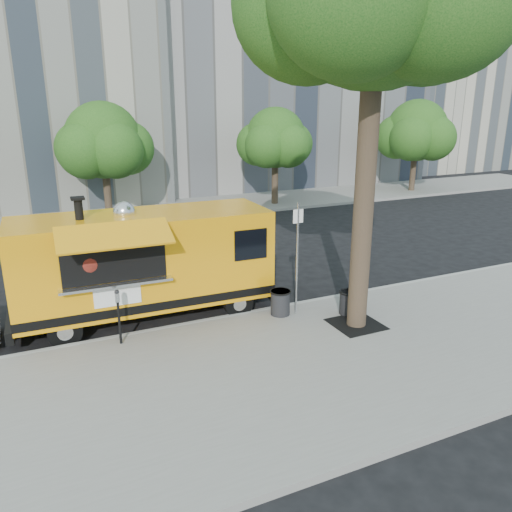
{
  "coord_description": "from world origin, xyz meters",
  "views": [
    {
      "loc": [
        -4.57,
        -12.23,
        5.51
      ],
      "look_at": [
        1.1,
        0.0,
        1.38
      ],
      "focal_mm": 35.0,
      "sensor_mm": 36.0,
      "label": 1
    }
  ],
  "objects_px": {
    "far_tree_b": "(103,141)",
    "far_tree_c": "(275,138)",
    "trash_bin_right": "(280,302)",
    "far_tree_d": "(417,131)",
    "parking_meter": "(118,310)",
    "sign_post": "(297,252)",
    "food_truck": "(144,262)",
    "trash_bin_left": "(349,302)"
  },
  "relations": [
    {
      "from": "far_tree_b",
      "to": "far_tree_c",
      "type": "relative_size",
      "value": 1.06
    },
    {
      "from": "far_tree_c",
      "to": "trash_bin_right",
      "type": "relative_size",
      "value": 7.87
    },
    {
      "from": "far_tree_d",
      "to": "parking_meter",
      "type": "distance_m",
      "value": 25.38
    },
    {
      "from": "far_tree_b",
      "to": "sign_post",
      "type": "distance_m",
      "value": 14.61
    },
    {
      "from": "food_truck",
      "to": "trash_bin_right",
      "type": "relative_size",
      "value": 10.34
    },
    {
      "from": "far_tree_d",
      "to": "trash_bin_right",
      "type": "bearing_deg",
      "value": -140.24
    },
    {
      "from": "trash_bin_left",
      "to": "food_truck",
      "type": "bearing_deg",
      "value": 154.43
    },
    {
      "from": "parking_meter",
      "to": "far_tree_d",
      "type": "bearing_deg",
      "value": 33.6
    },
    {
      "from": "sign_post",
      "to": "trash_bin_left",
      "type": "xyz_separation_m",
      "value": [
        1.26,
        -0.6,
        -1.36
      ]
    },
    {
      "from": "far_tree_b",
      "to": "parking_meter",
      "type": "distance_m",
      "value": 14.48
    },
    {
      "from": "far_tree_b",
      "to": "trash_bin_right",
      "type": "relative_size",
      "value": 8.31
    },
    {
      "from": "sign_post",
      "to": "parking_meter",
      "type": "distance_m",
      "value": 4.64
    },
    {
      "from": "far_tree_c",
      "to": "trash_bin_right",
      "type": "height_order",
      "value": "far_tree_c"
    },
    {
      "from": "trash_bin_left",
      "to": "far_tree_c",
      "type": "bearing_deg",
      "value": 70.37
    },
    {
      "from": "far_tree_b",
      "to": "food_truck",
      "type": "xyz_separation_m",
      "value": [
        -1.03,
        -12.53,
        -2.26
      ]
    },
    {
      "from": "far_tree_b",
      "to": "far_tree_c",
      "type": "distance_m",
      "value": 9.01
    },
    {
      "from": "far_tree_d",
      "to": "trash_bin_right",
      "type": "relative_size",
      "value": 8.53
    },
    {
      "from": "trash_bin_left",
      "to": "trash_bin_right",
      "type": "relative_size",
      "value": 0.95
    },
    {
      "from": "sign_post",
      "to": "parking_meter",
      "type": "height_order",
      "value": "sign_post"
    },
    {
      "from": "trash_bin_right",
      "to": "food_truck",
      "type": "bearing_deg",
      "value": 153.43
    },
    {
      "from": "trash_bin_left",
      "to": "sign_post",
      "type": "bearing_deg",
      "value": 154.66
    },
    {
      "from": "far_tree_b",
      "to": "trash_bin_left",
      "type": "bearing_deg",
      "value": -75.6
    },
    {
      "from": "food_truck",
      "to": "trash_bin_left",
      "type": "xyz_separation_m",
      "value": [
        4.84,
        -2.32,
        -1.09
      ]
    },
    {
      "from": "far_tree_b",
      "to": "far_tree_d",
      "type": "xyz_separation_m",
      "value": [
        19.0,
        -0.1,
        0.06
      ]
    },
    {
      "from": "parking_meter",
      "to": "trash_bin_right",
      "type": "bearing_deg",
      "value": -0.98
    },
    {
      "from": "sign_post",
      "to": "trash_bin_left",
      "type": "height_order",
      "value": "sign_post"
    },
    {
      "from": "far_tree_d",
      "to": "trash_bin_left",
      "type": "distance_m",
      "value": 21.44
    },
    {
      "from": "sign_post",
      "to": "trash_bin_right",
      "type": "distance_m",
      "value": 1.41
    },
    {
      "from": "parking_meter",
      "to": "trash_bin_left",
      "type": "xyz_separation_m",
      "value": [
        5.81,
        -0.8,
        -0.49
      ]
    },
    {
      "from": "far_tree_d",
      "to": "far_tree_b",
      "type": "bearing_deg",
      "value": 179.7
    },
    {
      "from": "far_tree_d",
      "to": "sign_post",
      "type": "distance_m",
      "value": 21.79
    },
    {
      "from": "sign_post",
      "to": "food_truck",
      "type": "bearing_deg",
      "value": 154.34
    },
    {
      "from": "far_tree_c",
      "to": "far_tree_d",
      "type": "height_order",
      "value": "far_tree_d"
    },
    {
      "from": "far_tree_b",
      "to": "far_tree_d",
      "type": "height_order",
      "value": "far_tree_d"
    },
    {
      "from": "far_tree_b",
      "to": "food_truck",
      "type": "height_order",
      "value": "far_tree_b"
    },
    {
      "from": "far_tree_c",
      "to": "far_tree_d",
      "type": "xyz_separation_m",
      "value": [
        10.0,
        0.2,
        0.17
      ]
    },
    {
      "from": "far_tree_c",
      "to": "food_truck",
      "type": "height_order",
      "value": "far_tree_c"
    },
    {
      "from": "trash_bin_right",
      "to": "parking_meter",
      "type": "bearing_deg",
      "value": 179.02
    },
    {
      "from": "food_truck",
      "to": "far_tree_c",
      "type": "bearing_deg",
      "value": 52.14
    },
    {
      "from": "food_truck",
      "to": "parking_meter",
      "type": "bearing_deg",
      "value": -120.95
    },
    {
      "from": "far_tree_d",
      "to": "far_tree_c",
      "type": "bearing_deg",
      "value": -178.85
    },
    {
      "from": "far_tree_c",
      "to": "far_tree_d",
      "type": "bearing_deg",
      "value": 1.15
    }
  ]
}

